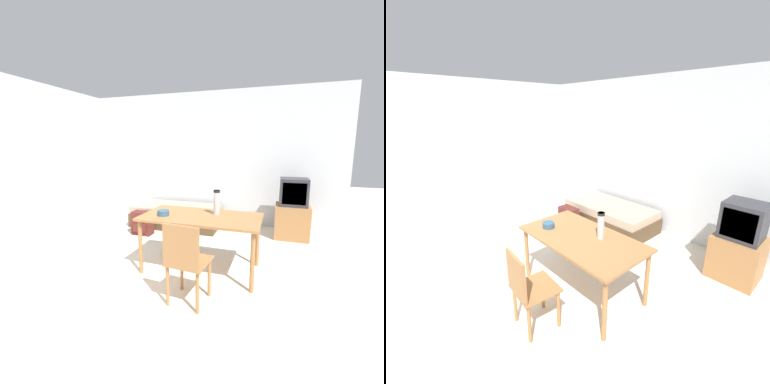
# 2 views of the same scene
# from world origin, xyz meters

# --- Properties ---
(ground_plane) EXTENTS (20.00, 20.00, 0.00)m
(ground_plane) POSITION_xyz_m (0.00, 0.00, 0.00)
(ground_plane) COLOR beige
(wall_back) EXTENTS (5.78, 0.06, 2.70)m
(wall_back) POSITION_xyz_m (0.00, 3.61, 1.35)
(wall_back) COLOR silver
(wall_back) RESTS_ON ground_plane
(wall_left) EXTENTS (0.06, 4.58, 2.70)m
(wall_left) POSITION_xyz_m (-2.42, 1.79, 1.35)
(wall_left) COLOR silver
(wall_left) RESTS_ON ground_plane
(daybed) EXTENTS (1.74, 0.87, 0.42)m
(daybed) POSITION_xyz_m (-0.27, 3.06, 0.21)
(daybed) COLOR #4C3823
(daybed) RESTS_ON ground_plane
(tv) EXTENTS (0.57, 0.54, 1.06)m
(tv) POSITION_xyz_m (1.92, 3.06, 0.48)
(tv) COLOR #9E6B3D
(tv) RESTS_ON ground_plane
(dining_table) EXTENTS (1.50, 0.81, 0.73)m
(dining_table) POSITION_xyz_m (0.75, 1.38, 0.65)
(dining_table) COLOR #9E6B3D
(dining_table) RESTS_ON ground_plane
(wooden_chair) EXTENTS (0.44, 0.44, 0.87)m
(wooden_chair) POSITION_xyz_m (0.83, 0.58, 0.49)
(wooden_chair) COLOR #9E6B3D
(wooden_chair) RESTS_ON ground_plane
(thermos_flask) EXTENTS (0.08, 0.08, 0.32)m
(thermos_flask) POSITION_xyz_m (0.92, 1.52, 0.90)
(thermos_flask) COLOR #B7B7BC
(thermos_flask) RESTS_ON dining_table
(mate_bowl) EXTENTS (0.15, 0.15, 0.07)m
(mate_bowl) POSITION_xyz_m (0.29, 1.24, 0.76)
(mate_bowl) COLOR #335670
(mate_bowl) RESTS_ON dining_table
(backpack) EXTENTS (0.36, 0.24, 0.43)m
(backpack) POSITION_xyz_m (-0.66, 2.35, 0.21)
(backpack) COLOR #56231E
(backpack) RESTS_ON ground_plane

